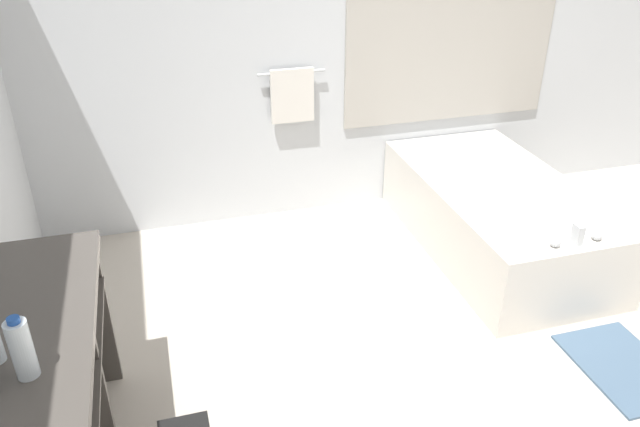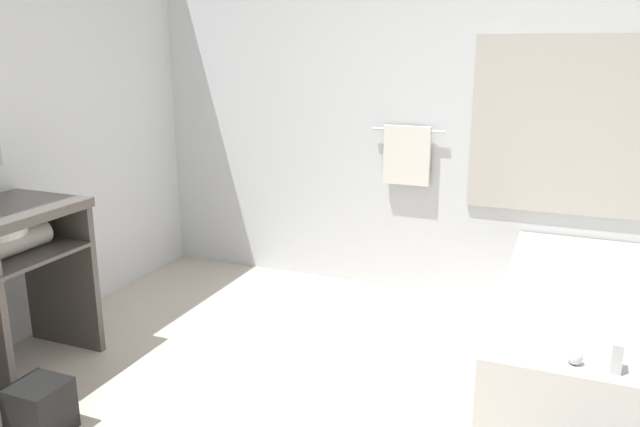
% 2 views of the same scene
% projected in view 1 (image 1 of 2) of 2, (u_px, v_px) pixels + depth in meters
% --- Properties ---
extents(ground_plane, '(16.00, 16.00, 0.00)m').
position_uv_depth(ground_plane, '(448.00, 393.00, 3.28)').
color(ground_plane, beige).
rests_on(ground_plane, ground).
extents(wall_back_with_blinds, '(7.40, 0.13, 2.70)m').
position_uv_depth(wall_back_with_blinds, '(333.00, 40.00, 4.53)').
color(wall_back_with_blinds, silver).
rests_on(wall_back_with_blinds, ground_plane).
extents(vanity_counter, '(0.56, 1.26, 0.91)m').
position_uv_depth(vanity_counter, '(34.00, 366.00, 2.53)').
color(vanity_counter, '#4C4742').
rests_on(vanity_counter, ground_plane).
extents(bathtub, '(0.99, 1.87, 0.64)m').
position_uv_depth(bathtub, '(496.00, 213.00, 4.44)').
color(bathtub, silver).
rests_on(bathtub, ground_plane).
extents(water_bottle_2, '(0.08, 0.08, 0.24)m').
position_uv_depth(water_bottle_2, '(22.00, 349.00, 2.06)').
color(water_bottle_2, white).
rests_on(water_bottle_2, vanity_counter).
extents(bath_mat, '(0.47, 0.67, 0.02)m').
position_uv_depth(bath_mat, '(623.00, 367.00, 3.45)').
color(bath_mat, slate).
rests_on(bath_mat, ground_plane).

